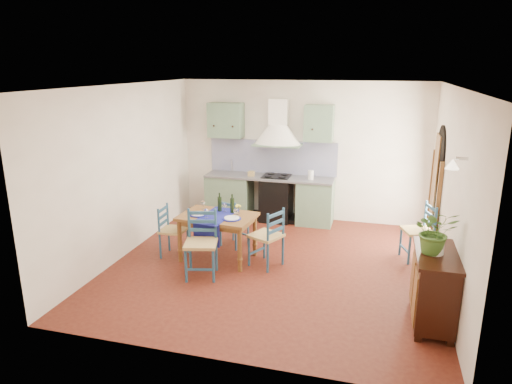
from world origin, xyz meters
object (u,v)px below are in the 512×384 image
at_px(dining_table, 218,220).
at_px(chair_near, 201,243).
at_px(potted_plant, 435,231).
at_px(sideboard, 434,285).

distance_m(dining_table, chair_near, 0.66).
xyz_separation_m(dining_table, chair_near, (-0.03, -0.64, -0.15)).
distance_m(dining_table, potted_plant, 3.39).
bearing_deg(chair_near, dining_table, 87.36).
distance_m(chair_near, potted_plant, 3.28).
bearing_deg(sideboard, chair_near, 171.23).
distance_m(dining_table, sideboard, 3.39).
relative_size(chair_near, sideboard, 0.96).
relative_size(sideboard, potted_plant, 1.92).
bearing_deg(dining_table, chair_near, -92.64).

